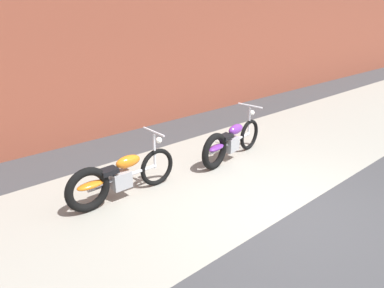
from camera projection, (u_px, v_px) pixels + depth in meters
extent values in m
plane|color=#38383A|center=(289.00, 215.00, 5.31)|extent=(80.00, 80.00, 0.00)
cube|color=gray|center=(210.00, 176.00, 6.55)|extent=(36.00, 3.50, 0.01)
cube|color=brown|center=(110.00, 36.00, 8.12)|extent=(36.00, 0.50, 4.68)
torus|color=black|center=(157.00, 167.00, 6.11)|extent=(0.68, 0.09, 0.68)
torus|color=black|center=(88.00, 190.00, 5.30)|extent=(0.73, 0.14, 0.73)
cylinder|color=silver|center=(125.00, 176.00, 5.69)|extent=(1.24, 0.07, 0.06)
cube|color=#99999E|center=(121.00, 180.00, 5.66)|extent=(0.32, 0.22, 0.28)
ellipsoid|color=orange|center=(128.00, 161.00, 5.65)|extent=(0.44, 0.20, 0.20)
ellipsoid|color=orange|center=(91.00, 185.00, 5.30)|extent=(0.44, 0.19, 0.10)
cube|color=black|center=(109.00, 171.00, 5.45)|extent=(0.28, 0.20, 0.08)
cylinder|color=silver|center=(154.00, 151.00, 5.97)|extent=(0.04, 0.04, 0.62)
cylinder|color=silver|center=(154.00, 132.00, 5.84)|extent=(0.04, 0.58, 0.03)
sphere|color=white|center=(159.00, 140.00, 5.96)|extent=(0.11, 0.11, 0.11)
cylinder|color=silver|center=(103.00, 186.00, 5.64)|extent=(0.55, 0.07, 0.06)
torus|color=black|center=(249.00, 135.00, 7.65)|extent=(0.68, 0.20, 0.68)
torus|color=black|center=(215.00, 151.00, 6.71)|extent=(0.74, 0.25, 0.73)
cylinder|color=silver|center=(233.00, 141.00, 7.17)|extent=(1.23, 0.27, 0.06)
cube|color=#99999E|center=(231.00, 144.00, 7.13)|extent=(0.35, 0.27, 0.28)
ellipsoid|color=#6B2D93|center=(236.00, 129.00, 7.14)|extent=(0.47, 0.26, 0.20)
ellipsoid|color=#6B2D93|center=(216.00, 148.00, 6.72)|extent=(0.46, 0.25, 0.10)
cube|color=black|center=(226.00, 137.00, 6.90)|extent=(0.31, 0.24, 0.08)
cylinder|color=silver|center=(249.00, 122.00, 7.51)|extent=(0.05, 0.05, 0.62)
cylinder|color=silver|center=(250.00, 106.00, 7.38)|extent=(0.13, 0.58, 0.03)
sphere|color=white|center=(252.00, 113.00, 7.52)|extent=(0.11, 0.11, 0.11)
cylinder|color=silver|center=(218.00, 149.00, 7.07)|extent=(0.55, 0.15, 0.06)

